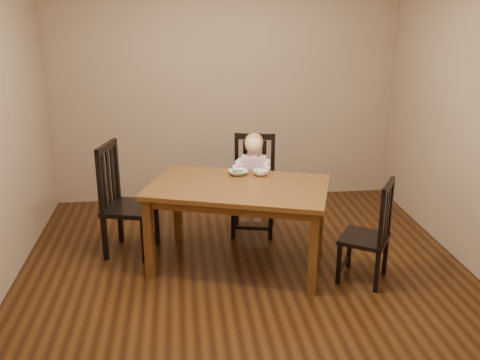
{
  "coord_description": "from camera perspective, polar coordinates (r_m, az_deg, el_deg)",
  "views": [
    {
      "loc": [
        -0.53,
        -4.16,
        2.3
      ],
      "look_at": [
        -0.02,
        0.25,
        0.8
      ],
      "focal_mm": 40.0,
      "sensor_mm": 36.0,
      "label": 1
    }
  ],
  "objects": [
    {
      "name": "toddler",
      "position": [
        5.38,
        1.44,
        0.59
      ],
      "size": [
        0.4,
        0.47,
        0.56
      ],
      "primitive_type": null,
      "rotation": [
        0.0,
        0.0,
        2.93
      ],
      "color": "silver",
      "rests_on": "chair_child"
    },
    {
      "name": "room",
      "position": [
        4.3,
        0.68,
        5.94
      ],
      "size": [
        4.01,
        4.01,
        2.71
      ],
      "color": "#3C220C",
      "rests_on": "ground"
    },
    {
      "name": "chair_left",
      "position": [
        5.11,
        -12.26,
        -2.27
      ],
      "size": [
        0.54,
        0.56,
        1.06
      ],
      "rotation": [
        0.0,
        0.0,
        -1.84
      ],
      "color": "black",
      "rests_on": "room"
    },
    {
      "name": "fork",
      "position": [
        4.9,
        -0.71,
        1.03
      ],
      "size": [
        0.08,
        0.12,
        0.05
      ],
      "rotation": [
        0.0,
        0.0,
        0.56
      ],
      "color": "silver",
      "rests_on": "bowl_peas"
    },
    {
      "name": "chair_child",
      "position": [
        5.48,
        1.46,
        -0.7
      ],
      "size": [
        0.51,
        0.5,
        1.01
      ],
      "rotation": [
        0.0,
        0.0,
        2.93
      ],
      "color": "black",
      "rests_on": "room"
    },
    {
      "name": "chair_right",
      "position": [
        4.64,
        13.72,
        -5.6
      ],
      "size": [
        0.52,
        0.53,
        0.9
      ],
      "rotation": [
        0.0,
        0.0,
        1.0
      ],
      "color": "black",
      "rests_on": "room"
    },
    {
      "name": "bowl_veg",
      "position": [
        4.91,
        2.23,
        0.8
      ],
      "size": [
        0.15,
        0.15,
        0.05
      ],
      "primitive_type": "imported",
      "rotation": [
        0.0,
        0.0,
        0.0
      ],
      "color": "silver",
      "rests_on": "dining_table"
    },
    {
      "name": "dining_table",
      "position": [
        4.68,
        -0.18,
        -1.56
      ],
      "size": [
        1.75,
        1.36,
        0.77
      ],
      "rotation": [
        0.0,
        0.0,
        -0.32
      ],
      "color": "#4C2A11",
      "rests_on": "room"
    },
    {
      "name": "bowl_peas",
      "position": [
        4.92,
        -0.21,
        0.82
      ],
      "size": [
        0.2,
        0.2,
        0.04
      ],
      "primitive_type": "imported",
      "rotation": [
        0.0,
        0.0,
        0.14
      ],
      "color": "silver",
      "rests_on": "dining_table"
    }
  ]
}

